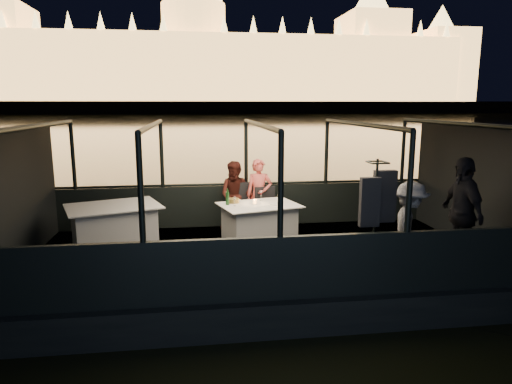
{
  "coord_description": "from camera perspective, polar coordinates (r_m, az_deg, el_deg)",
  "views": [
    {
      "loc": [
        -1.12,
        -7.8,
        3.15
      ],
      "look_at": [
        0.0,
        0.4,
        1.55
      ],
      "focal_mm": 32.0,
      "sensor_mm": 36.0,
      "label": 1
    }
  ],
  "objects": [
    {
      "name": "river_water",
      "position": [
        87.86,
        -7.13,
        8.81
      ],
      "size": [
        500.0,
        500.0,
        0.0
      ],
      "primitive_type": "plane",
      "color": "black",
      "rests_on": "ground"
    },
    {
      "name": "boat_hull",
      "position": [
        8.48,
        0.37,
        -10.85
      ],
      "size": [
        8.6,
        4.4,
        1.0
      ],
      "primitive_type": "cube",
      "color": "black",
      "rests_on": "river_water"
    },
    {
      "name": "boat_deck",
      "position": [
        8.32,
        0.38,
        -7.78
      ],
      "size": [
        8.0,
        4.0,
        0.04
      ],
      "primitive_type": "cube",
      "color": "black",
      "rests_on": "boat_hull"
    },
    {
      "name": "gunwale_port",
      "position": [
        10.1,
        -1.23,
        -1.63
      ],
      "size": [
        8.0,
        0.08,
        0.9
      ],
      "primitive_type": "cube",
      "color": "black",
      "rests_on": "boat_deck"
    },
    {
      "name": "gunwale_starboard",
      "position": [
        6.3,
        2.99,
        -9.51
      ],
      "size": [
        8.0,
        0.08,
        0.9
      ],
      "primitive_type": "cube",
      "color": "black",
      "rests_on": "boat_deck"
    },
    {
      "name": "cabin_glass_port",
      "position": [
        9.92,
        -1.26,
        4.87
      ],
      "size": [
        8.0,
        0.02,
        1.4
      ],
      "primitive_type": null,
      "color": "#99B2B2",
      "rests_on": "gunwale_port"
    },
    {
      "name": "cabin_glass_starboard",
      "position": [
        6.0,
        3.1,
        0.84
      ],
      "size": [
        8.0,
        0.02,
        1.4
      ],
      "primitive_type": null,
      "color": "#99B2B2",
      "rests_on": "gunwale_starboard"
    },
    {
      "name": "cabin_roof_glass",
      "position": [
        7.89,
        0.4,
        8.4
      ],
      "size": [
        8.0,
        4.0,
        0.02
      ],
      "primitive_type": null,
      "color": "#99B2B2",
      "rests_on": "boat_deck"
    },
    {
      "name": "end_wall_fore",
      "position": [
        8.45,
        -27.57,
        -0.54
      ],
      "size": [
        0.02,
        4.0,
        2.3
      ],
      "primitive_type": null,
      "color": "black",
      "rests_on": "boat_deck"
    },
    {
      "name": "end_wall_aft",
      "position": [
        9.45,
        25.17,
        0.76
      ],
      "size": [
        0.02,
        4.0,
        2.3
      ],
      "primitive_type": null,
      "color": "black",
      "rests_on": "boat_deck"
    },
    {
      "name": "canopy_ribs",
      "position": [
        8.02,
        0.39,
        0.16
      ],
      "size": [
        8.0,
        4.0,
        2.3
      ],
      "primitive_type": null,
      "color": "black",
      "rests_on": "boat_deck"
    },
    {
      "name": "embankment",
      "position": [
        217.81,
        -7.6,
        10.29
      ],
      "size": [
        400.0,
        140.0,
        6.0
      ],
      "primitive_type": "cube",
      "color": "#423D33",
      "rests_on": "ground"
    },
    {
      "name": "parliament_building",
      "position": [
        184.62,
        -7.77,
        18.9
      ],
      "size": [
        220.0,
        32.0,
        60.0
      ],
      "primitive_type": null,
      "color": "#F2D18C",
      "rests_on": "embankment"
    },
    {
      "name": "dining_table_central",
      "position": [
        8.79,
        0.39,
        -3.99
      ],
      "size": [
        1.67,
        1.39,
        0.77
      ],
      "primitive_type": "cube",
      "rotation": [
        0.0,
        0.0,
        0.26
      ],
      "color": "silver",
      "rests_on": "boat_deck"
    },
    {
      "name": "dining_table_aft",
      "position": [
        8.73,
        -17.26,
        -4.6
      ],
      "size": [
        1.9,
        1.63,
        0.85
      ],
      "primitive_type": "cube",
      "rotation": [
        0.0,
        0.0,
        0.34
      ],
      "color": "white",
      "rests_on": "boat_deck"
    },
    {
      "name": "chair_port_left",
      "position": [
        9.56,
        -1.64,
        -2.37
      ],
      "size": [
        0.5,
        0.5,
        1.01
      ],
      "primitive_type": "cube",
      "rotation": [
        0.0,
        0.0,
        0.06
      ],
      "color": "black",
      "rests_on": "boat_deck"
    },
    {
      "name": "chair_port_right",
      "position": [
        9.47,
        1.29,
        -2.49
      ],
      "size": [
        0.52,
        0.52,
        0.94
      ],
      "primitive_type": "cube",
      "rotation": [
        0.0,
        0.0,
        0.21
      ],
      "color": "black",
      "rests_on": "boat_deck"
    },
    {
      "name": "coat_stand",
      "position": [
        7.04,
        14.59,
        -3.82
      ],
      "size": [
        0.63,
        0.56,
        1.87
      ],
      "primitive_type": null,
      "rotation": [
        0.0,
        0.0,
        -0.34
      ],
      "color": "black",
      "rests_on": "boat_deck"
    },
    {
      "name": "person_woman_coral",
      "position": [
        9.64,
        0.4,
        -0.43
      ],
      "size": [
        0.56,
        0.38,
        1.52
      ],
      "primitive_type": "imported",
      "rotation": [
        0.0,
        0.0,
        -0.04
      ],
      "color": "#DC5950",
      "rests_on": "boat_deck"
    },
    {
      "name": "person_man_maroon",
      "position": [
        9.65,
        -2.52,
        -0.42
      ],
      "size": [
        0.85,
        0.75,
        1.47
      ],
      "primitive_type": "imported",
      "rotation": [
        0.0,
        0.0,
        -0.34
      ],
      "color": "#3B1510",
      "rests_on": "boat_deck"
    },
    {
      "name": "passenger_stripe",
      "position": [
        7.45,
        18.64,
        -3.62
      ],
      "size": [
        0.89,
        1.11,
        1.5
      ],
      "primitive_type": "imported",
      "rotation": [
        0.0,
        0.0,
        1.16
      ],
      "color": "white",
      "rests_on": "boat_deck"
    },
    {
      "name": "passenger_dark",
      "position": [
        8.14,
        24.24,
        -2.82
      ],
      "size": [
        0.47,
        1.09,
        1.83
      ],
      "primitive_type": "imported",
      "rotation": [
        0.0,
        0.0,
        4.69
      ],
      "color": "black",
      "rests_on": "boat_deck"
    },
    {
      "name": "wine_bottle",
      "position": [
        8.66,
        -3.59,
        -0.63
      ],
      "size": [
        0.08,
        0.08,
        0.31
      ],
      "primitive_type": "cylinder",
      "rotation": [
        0.0,
        0.0,
        -0.23
      ],
      "color": "#153B16",
      "rests_on": "dining_table_central"
    },
    {
      "name": "bread_basket",
      "position": [
        8.85,
        -2.82,
        -1.1
      ],
      "size": [
        0.29,
        0.29,
        0.09
      ],
      "primitive_type": "cylinder",
      "rotation": [
        0.0,
        0.0,
        -0.35
      ],
      "color": "olive",
      "rests_on": "dining_table_central"
    },
    {
      "name": "amber_candle",
      "position": [
        8.76,
        -0.15,
        -1.21
      ],
      "size": [
        0.08,
        0.08,
        0.08
      ],
      "primitive_type": "cylinder",
      "rotation": [
        0.0,
        0.0,
        0.42
      ],
      "color": "#F3933C",
      "rests_on": "dining_table_central"
    },
    {
      "name": "plate_near",
      "position": [
        8.73,
        2.43,
        -1.49
      ],
      "size": [
        0.28,
        0.28,
        0.01
      ],
      "primitive_type": "cylinder",
      "rotation": [
        0.0,
        0.0,
        0.24
      ],
      "color": "white",
      "rests_on": "dining_table_central"
    },
    {
      "name": "plate_far",
      "position": [
        9.03,
        -2.6,
        -1.07
      ],
      "size": [
        0.31,
        0.31,
        0.01
      ],
      "primitive_type": "cylinder",
      "rotation": [
        0.0,
        0.0,
        -0.37
      ],
      "color": "white",
      "rests_on": "dining_table_central"
    },
    {
      "name": "wine_glass_white",
      "position": [
        8.57,
        -2.68,
        -1.13
      ],
      "size": [
        0.07,
        0.07,
        0.17
      ],
      "primitive_type": null,
      "rotation": [
        0.0,
        0.0,
        -0.43
      ],
      "color": "white",
      "rests_on": "dining_table_central"
    },
    {
      "name": "wine_glass_red",
      "position": [
        9.03,
        0.64,
        -0.49
      ],
      "size": [
        0.08,
        0.08,
        0.19
      ],
      "primitive_type": null,
      "rotation": [
        0.0,
        0.0,
        -0.33
      ],
      "color": "silver",
      "rests_on": "dining_table_central"
    }
  ]
}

